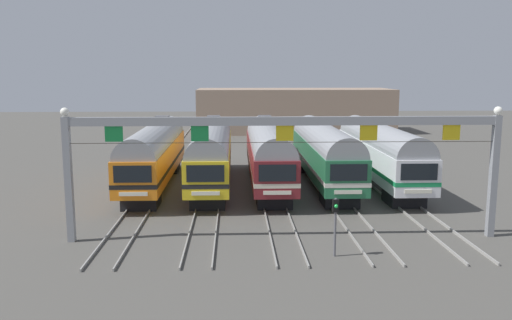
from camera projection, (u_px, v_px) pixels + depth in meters
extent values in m
plane|color=#4C4944|center=(268.00, 186.00, 41.78)|extent=(160.00, 160.00, 0.00)
cube|color=gray|center=(171.00, 153.00, 58.15)|extent=(0.07, 70.00, 0.15)
cube|color=gray|center=(185.00, 153.00, 58.21)|extent=(0.07, 70.00, 0.15)
cube|color=gray|center=(212.00, 153.00, 58.32)|extent=(0.07, 70.00, 0.15)
cube|color=gray|center=(225.00, 153.00, 58.38)|extent=(0.07, 70.00, 0.15)
cube|color=gray|center=(252.00, 152.00, 58.50)|extent=(0.07, 70.00, 0.15)
cube|color=gray|center=(265.00, 152.00, 58.56)|extent=(0.07, 70.00, 0.15)
cube|color=gray|center=(291.00, 152.00, 58.67)|extent=(0.07, 70.00, 0.15)
cube|color=gray|center=(304.00, 152.00, 58.73)|extent=(0.07, 70.00, 0.15)
cube|color=gray|center=(331.00, 152.00, 58.85)|extent=(0.07, 70.00, 0.15)
cube|color=gray|center=(344.00, 152.00, 58.90)|extent=(0.07, 70.00, 0.15)
cube|color=orange|center=(155.00, 158.00, 41.07)|extent=(2.85, 18.00, 2.35)
cube|color=black|center=(155.00, 163.00, 41.13)|extent=(2.88, 18.02, 0.28)
cylinder|color=gray|center=(154.00, 143.00, 40.88)|extent=(2.74, 17.64, 2.74)
cube|color=black|center=(132.00, 174.00, 32.10)|extent=(2.28, 0.06, 1.03)
cube|color=silver|center=(133.00, 194.00, 32.30)|extent=(1.71, 0.05, 0.24)
cube|color=black|center=(141.00, 199.00, 35.13)|extent=(2.28, 2.60, 1.05)
cube|color=black|center=(166.00, 166.00, 47.56)|extent=(2.28, 2.60, 1.05)
cube|color=#4C4C51|center=(162.00, 117.00, 45.60)|extent=(1.10, 1.10, 0.20)
cube|color=gold|center=(212.00, 158.00, 41.24)|extent=(2.85, 18.00, 2.35)
cube|color=black|center=(212.00, 162.00, 41.30)|extent=(2.88, 18.02, 0.28)
cylinder|color=gray|center=(211.00, 143.00, 41.05)|extent=(2.74, 17.64, 2.74)
cube|color=black|center=(205.00, 174.00, 32.27)|extent=(2.28, 0.06, 1.03)
cube|color=silver|center=(206.00, 193.00, 32.47)|extent=(1.71, 0.05, 0.24)
cube|color=black|center=(208.00, 198.00, 35.31)|extent=(2.28, 2.60, 1.05)
cube|color=black|center=(215.00, 165.00, 47.73)|extent=(2.28, 2.60, 1.05)
cube|color=#4C4C51|center=(214.00, 117.00, 45.77)|extent=(1.10, 1.10, 0.20)
cube|color=maroon|center=(268.00, 157.00, 41.42)|extent=(2.85, 18.00, 2.35)
cube|color=beige|center=(268.00, 162.00, 41.47)|extent=(2.88, 18.02, 0.28)
cylinder|color=gray|center=(268.00, 142.00, 41.23)|extent=(2.74, 17.64, 2.74)
cube|color=black|center=(277.00, 173.00, 32.45)|extent=(2.28, 0.06, 1.03)
cube|color=silver|center=(277.00, 193.00, 32.64)|extent=(1.71, 0.05, 0.24)
cube|color=black|center=(274.00, 198.00, 35.48)|extent=(2.28, 2.60, 1.05)
cube|color=black|center=(264.00, 165.00, 47.90)|extent=(2.28, 2.60, 1.05)
cube|color=#4C4C51|center=(264.00, 117.00, 45.95)|extent=(1.10, 1.10, 0.20)
cube|color=#236B42|center=(324.00, 157.00, 41.59)|extent=(2.85, 18.00, 2.35)
cube|color=silver|center=(324.00, 161.00, 41.65)|extent=(2.88, 18.02, 0.28)
cylinder|color=gray|center=(324.00, 142.00, 41.40)|extent=(2.74, 17.64, 2.74)
cube|color=black|center=(349.00, 172.00, 32.62)|extent=(2.28, 0.06, 1.03)
cube|color=silver|center=(348.00, 192.00, 32.82)|extent=(1.71, 0.05, 0.24)
cube|color=black|center=(339.00, 197.00, 35.65)|extent=(2.28, 2.60, 1.05)
cube|color=black|center=(312.00, 165.00, 48.08)|extent=(2.28, 2.60, 1.05)
cube|color=white|center=(379.00, 157.00, 41.76)|extent=(2.85, 18.00, 2.35)
cube|color=#198C4C|center=(379.00, 161.00, 41.82)|extent=(2.88, 18.02, 0.28)
cylinder|color=gray|center=(380.00, 142.00, 41.57)|extent=(2.74, 17.64, 2.74)
cube|color=black|center=(419.00, 172.00, 32.79)|extent=(2.28, 0.06, 1.03)
cube|color=silver|center=(418.00, 191.00, 32.99)|extent=(1.71, 0.05, 0.24)
cube|color=black|center=(404.00, 196.00, 35.83)|extent=(2.28, 2.60, 1.05)
cube|color=black|center=(360.00, 164.00, 48.25)|extent=(2.28, 2.60, 1.05)
cube|color=gray|center=(69.00, 180.00, 27.50)|extent=(0.36, 0.36, 6.50)
cube|color=gray|center=(493.00, 177.00, 28.38)|extent=(0.36, 0.36, 6.50)
cube|color=gray|center=(285.00, 121.00, 27.45)|extent=(22.19, 0.32, 0.44)
cube|color=#198C3F|center=(114.00, 134.00, 27.21)|extent=(0.90, 0.08, 0.80)
cube|color=#198C3F|center=(200.00, 133.00, 27.38)|extent=(0.90, 0.08, 0.80)
cube|color=yellow|center=(285.00, 133.00, 27.55)|extent=(0.90, 0.08, 0.80)
cube|color=yellow|center=(369.00, 133.00, 27.73)|extent=(0.90, 0.08, 0.80)
cube|color=yellow|center=(451.00, 132.00, 27.90)|extent=(0.90, 0.08, 0.80)
sphere|color=white|center=(65.00, 112.00, 26.93)|extent=(0.44, 0.44, 0.44)
sphere|color=white|center=(498.00, 111.00, 27.82)|extent=(0.44, 0.44, 0.44)
cylinder|color=#3F382D|center=(285.00, 142.00, 27.63)|extent=(22.19, 0.03, 0.03)
cylinder|color=#59595E|center=(335.00, 227.00, 25.52)|extent=(0.12, 0.12, 2.85)
cube|color=black|center=(336.00, 205.00, 25.34)|extent=(0.28, 0.24, 0.60)
sphere|color=green|center=(336.00, 206.00, 25.21)|extent=(0.18, 0.18, 0.18)
cube|color=gray|center=(294.00, 110.00, 78.99)|extent=(28.11, 10.00, 6.31)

